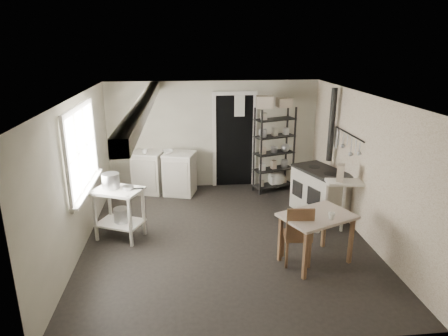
{
  "coord_description": "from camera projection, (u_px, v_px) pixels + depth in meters",
  "views": [
    {
      "loc": [
        -0.64,
        -5.89,
        3.09
      ],
      "look_at": [
        0.0,
        0.3,
        1.1
      ],
      "focal_mm": 32.0,
      "sensor_mm": 36.0,
      "label": 1
    }
  ],
  "objects": [
    {
      "name": "chair",
      "position": [
        297.0,
        232.0,
        5.7
      ],
      "size": [
        0.41,
        0.43,
        0.92
      ],
      "primitive_type": null,
      "rotation": [
        0.0,
        0.0,
        -0.09
      ],
      "color": "brown",
      "rests_on": "ground"
    },
    {
      "name": "doorway",
      "position": [
        234.0,
        141.0,
        8.66
      ],
      "size": [
        0.96,
        0.1,
        2.08
      ],
      "primitive_type": null,
      "color": "silver",
      "rests_on": "ground"
    },
    {
      "name": "wall_front",
      "position": [
        254.0,
        251.0,
        3.87
      ],
      "size": [
        4.5,
        0.02,
        2.3
      ],
      "primitive_type": "cube",
      "color": "#BBB6A0",
      "rests_on": "ground"
    },
    {
      "name": "saucepan",
      "position": [
        128.0,
        189.0,
        6.32
      ],
      "size": [
        0.22,
        0.22,
        0.1
      ],
      "primitive_type": "cylinder",
      "rotation": [
        0.0,
        0.0,
        -0.26
      ],
      "color": "#ABABAD",
      "rests_on": "prep_table"
    },
    {
      "name": "flour_sack",
      "position": [
        276.0,
        178.0,
        8.7
      ],
      "size": [
        0.38,
        0.33,
        0.45
      ],
      "primitive_type": "ellipsoid",
      "rotation": [
        0.0,
        0.0,
        0.02
      ],
      "color": "beige",
      "rests_on": "ground"
    },
    {
      "name": "bucket",
      "position": [
        121.0,
        216.0,
        6.46
      ],
      "size": [
        0.26,
        0.26,
        0.26
      ],
      "primitive_type": "cylinder",
      "rotation": [
        0.0,
        0.0,
        0.07
      ],
      "color": "#ABABAD",
      "rests_on": "prep_table"
    },
    {
      "name": "counter_cup",
      "position": [
        145.0,
        150.0,
        8.14
      ],
      "size": [
        0.13,
        0.13,
        0.09
      ],
      "primitive_type": "imported",
      "rotation": [
        0.0,
        0.0,
        -0.16
      ],
      "color": "white",
      "rests_on": "base_cabinets"
    },
    {
      "name": "shelf_rack",
      "position": [
        274.0,
        147.0,
        8.38
      ],
      "size": [
        0.91,
        0.6,
        1.79
      ],
      "primitive_type": null,
      "rotation": [
        0.0,
        0.0,
        0.34
      ],
      "color": "black",
      "rests_on": "ground"
    },
    {
      "name": "storage_box_b",
      "position": [
        284.0,
        97.0,
        8.11
      ],
      "size": [
        0.3,
        0.28,
        0.18
      ],
      "primitive_type": "cube",
      "rotation": [
        0.0,
        0.0,
        0.09
      ],
      "color": "beige",
      "rests_on": "shelf_rack"
    },
    {
      "name": "floor_crock",
      "position": [
        317.0,
        228.0,
        6.74
      ],
      "size": [
        0.13,
        0.13,
        0.13
      ],
      "primitive_type": "cylinder",
      "rotation": [
        0.0,
        0.0,
        0.28
      ],
      "color": "white",
      "rests_on": "ground"
    },
    {
      "name": "base_cabinets",
      "position": [
        164.0,
        172.0,
        8.38
      ],
      "size": [
        1.45,
        0.93,
        0.89
      ],
      "primitive_type": null,
      "rotation": [
        0.0,
        0.0,
        -0.28
      ],
      "color": "beige",
      "rests_on": "ground"
    },
    {
      "name": "work_table",
      "position": [
        316.0,
        238.0,
        5.74
      ],
      "size": [
        1.17,
        1.02,
        0.75
      ],
      "primitive_type": null,
      "rotation": [
        0.0,
        0.0,
        0.41
      ],
      "color": "beige",
      "rests_on": "ground"
    },
    {
      "name": "floor",
      "position": [
        226.0,
        237.0,
        6.59
      ],
      "size": [
        5.0,
        5.0,
        0.0
      ],
      "primitive_type": "plane",
      "color": "black",
      "rests_on": "ground"
    },
    {
      "name": "wall_right",
      "position": [
        364.0,
        166.0,
        6.45
      ],
      "size": [
        0.02,
        5.0,
        2.3
      ],
      "primitive_type": "cube",
      "color": "#BBB6A0",
      "rests_on": "ground"
    },
    {
      "name": "ceiling_beam",
      "position": [
        144.0,
        105.0,
        5.8
      ],
      "size": [
        0.18,
        5.0,
        0.18
      ],
      "primitive_type": null,
      "color": "silver",
      "rests_on": "ceiling"
    },
    {
      "name": "side_ledge",
      "position": [
        342.0,
        208.0,
        6.66
      ],
      "size": [
        0.62,
        0.39,
        0.9
      ],
      "primitive_type": null,
      "rotation": [
        0.0,
        0.0,
        -0.13
      ],
      "color": "silver",
      "rests_on": "ground"
    },
    {
      "name": "prep_table",
      "position": [
        120.0,
        215.0,
        6.45
      ],
      "size": [
        0.89,
        0.78,
        0.84
      ],
      "primitive_type": null,
      "rotation": [
        0.0,
        0.0,
        -0.42
      ],
      "color": "silver",
      "rests_on": "ground"
    },
    {
      "name": "shelf_jar",
      "position": [
        261.0,
        128.0,
        8.27
      ],
      "size": [
        0.1,
        0.11,
        0.18
      ],
      "primitive_type": "imported",
      "rotation": [
        0.0,
        0.0,
        0.33
      ],
      "color": "white",
      "rests_on": "shelf_rack"
    },
    {
      "name": "stovepipe",
      "position": [
        332.0,
        125.0,
        7.41
      ],
      "size": [
        0.13,
        0.13,
        1.46
      ],
      "primitive_type": null,
      "rotation": [
        0.0,
        0.0,
        0.14
      ],
      "color": "black",
      "rests_on": "stove"
    },
    {
      "name": "stockpot",
      "position": [
        111.0,
        182.0,
        6.34
      ],
      "size": [
        0.32,
        0.32,
        0.29
      ],
      "primitive_type": "cylinder",
      "rotation": [
        0.0,
        0.0,
        0.19
      ],
      "color": "#ABABAD",
      "rests_on": "prep_table"
    },
    {
      "name": "window",
      "position": [
        81.0,
        150.0,
        6.1
      ],
      "size": [
        0.12,
        1.76,
        1.28
      ],
      "primitive_type": null,
      "color": "silver",
      "rests_on": "wall_left"
    },
    {
      "name": "ceiling",
      "position": [
        226.0,
        97.0,
        5.88
      ],
      "size": [
        5.0,
        5.0,
        0.0
      ],
      "primitive_type": "plane",
      "rotation": [
        3.14,
        0.0,
        0.0
      ],
      "color": "silver",
      "rests_on": "wall_back"
    },
    {
      "name": "storage_box_a",
      "position": [
        265.0,
        97.0,
        8.02
      ],
      "size": [
        0.38,
        0.34,
        0.24
      ],
      "primitive_type": "cube",
      "rotation": [
        0.0,
        0.0,
        -0.13
      ],
      "color": "beige",
      "rests_on": "shelf_rack"
    },
    {
      "name": "wall_left",
      "position": [
        78.0,
        176.0,
        6.02
      ],
      "size": [
        0.02,
        5.0,
        2.3
      ],
      "primitive_type": "cube",
      "color": "#BBB6A0",
      "rests_on": "ground"
    },
    {
      "name": "stove",
      "position": [
        320.0,
        191.0,
        7.35
      ],
      "size": [
        0.93,
        1.23,
        0.86
      ],
      "primitive_type": null,
      "rotation": [
        0.0,
        0.0,
        0.34
      ],
      "color": "beige",
      "rests_on": "ground"
    },
    {
      "name": "wallpaper_panel",
      "position": [
        363.0,
        166.0,
        6.45
      ],
      "size": [
        0.01,
        5.0,
        2.3
      ],
      "primitive_type": null,
      "color": "beige",
      "rests_on": "wall_right"
    },
    {
      "name": "table_cup",
      "position": [
        332.0,
        215.0,
        5.48
      ],
      "size": [
        0.1,
        0.1,
        0.09
      ],
      "primitive_type": "imported",
      "rotation": [
        0.0,
        0.0,
        0.07
      ],
      "color": "white",
      "rests_on": "work_table"
    },
    {
      "name": "mixing_bowl",
      "position": [
        168.0,
        149.0,
        8.2
      ],
      "size": [
        0.38,
        0.38,
        0.07
      ],
      "primitive_type": "imported",
      "rotation": [
        0.0,
        0.0,
        0.36
      ],
      "color": "white",
      "rests_on": "base_cabinets"
    },
    {
      "name": "oats_box",
      "position": [
        340.0,
        175.0,
        6.5
      ],
      "size": [
        0.18,
        0.21,
        0.27
      ],
      "primitive_type": "cube",
      "rotation": [
        0.0,
        0.0,
        -0.42
      ],
      "color": "beige",
      "rests_on": "side_ledge"
    },
    {
      "name": "wall_back",
      "position": [
        214.0,
        135.0,
        8.6
      ],
      "size": [
        4.5,
        0.02,
        2.3
      ],
      "primitive_type": "cube",
      "color": "#BBB6A0",
      "rests_on": "ground"
    },
    {
      "name": "utensil_rail",
      "position": [
        348.0,
        134.0,
        6.9
      ],
      "size": [
        0.06,
        1.2,
        0.44
      ],
      "primitive_type": null,
      "color": "#ABABAD",
      "rests_on": "wall_right"
    }
  ]
}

